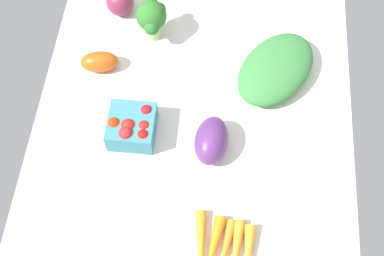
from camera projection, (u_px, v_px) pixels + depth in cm
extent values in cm
cube|color=silver|center=(192.00, 134.00, 117.29)|extent=(104.00, 76.00, 2.00)
cube|color=teal|center=(132.00, 127.00, 113.49)|extent=(10.68, 10.68, 6.27)
sphere|color=red|center=(146.00, 111.00, 112.41)|extent=(2.70, 2.70, 2.70)
sphere|color=red|center=(143.00, 135.00, 109.75)|extent=(2.80, 2.80, 2.80)
sphere|color=red|center=(126.00, 133.00, 109.49)|extent=(3.17, 3.17, 3.17)
sphere|color=red|center=(144.00, 126.00, 110.73)|extent=(2.68, 2.68, 2.68)
sphere|color=red|center=(114.00, 123.00, 110.94)|extent=(2.89, 2.89, 2.89)
sphere|color=red|center=(128.00, 126.00, 110.64)|extent=(3.31, 3.31, 3.31)
cylinder|color=#A8C383|center=(153.00, 30.00, 127.13)|extent=(3.66, 3.66, 5.19)
sphere|color=#2D7128|center=(151.00, 16.00, 122.24)|extent=(7.77, 7.77, 7.77)
sphere|color=#2A6D2E|center=(152.00, 27.00, 121.36)|extent=(3.96, 3.96, 3.96)
sphere|color=#2B6A2B|center=(149.00, 26.00, 121.16)|extent=(2.89, 2.89, 2.89)
sphere|color=#2C742A|center=(152.00, 1.00, 121.95)|extent=(2.98, 2.98, 2.98)
sphere|color=#316E26|center=(159.00, 9.00, 123.83)|extent=(3.51, 3.51, 3.51)
sphere|color=#2F7422|center=(160.00, 9.00, 123.40)|extent=(2.89, 2.89, 2.89)
cone|color=orange|center=(201.00, 253.00, 101.97)|extent=(18.12, 4.00, 2.55)
cone|color=orange|center=(212.00, 254.00, 101.80)|extent=(16.43, 5.40, 2.70)
cone|color=orange|center=(224.00, 256.00, 101.91)|extent=(15.43, 4.69, 2.16)
ellipsoid|color=#5B2E6F|center=(211.00, 140.00, 111.13)|extent=(12.57, 8.67, 7.63)
ellipsoid|color=#39813D|center=(276.00, 69.00, 120.74)|extent=(28.77, 26.09, 6.55)
sphere|color=maroon|center=(120.00, 2.00, 129.98)|extent=(7.43, 7.43, 7.43)
ellipsoid|color=#D05215|center=(99.00, 62.00, 122.43)|extent=(6.95, 10.32, 5.32)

